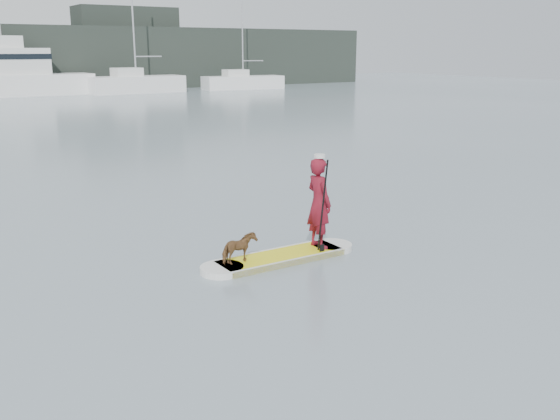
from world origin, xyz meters
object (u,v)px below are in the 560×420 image
sailboat_e (136,83)px  motor_yacht_a (19,74)px  paddler (319,203)px  dog (239,248)px  sailboat_f (242,81)px  paddleboard (280,257)px

sailboat_e → motor_yacht_a: sailboat_e is taller
paddler → dog: (-1.79, 0.01, -0.62)m
motor_yacht_a → sailboat_e: bearing=-12.8°
dog → sailboat_f: 52.36m
paddler → motor_yacht_a: bearing=-3.0°
sailboat_f → dog: bearing=-114.2°
paddler → sailboat_f: bearing=-26.4°
paddler → motor_yacht_a: size_ratio=0.16×
paddleboard → dog: size_ratio=5.00×
paddleboard → motor_yacht_a: (4.66, 48.06, 1.78)m
paddleboard → paddler: 1.31m
sailboat_f → motor_yacht_a: 20.52m
dog → paddler: bearing=-97.9°
paddler → motor_yacht_a: motor_yacht_a is taller
paddler → motor_yacht_a: (3.75, 48.07, 0.83)m
paddler → sailboat_e: sailboat_e is taller
paddleboard → sailboat_e: bearing=73.3°
sailboat_f → paddleboard: bearing=-113.3°
dog → sailboat_e: (15.01, 45.96, 0.50)m
sailboat_f → motor_yacht_a: size_ratio=1.10×
paddleboard → dog: 0.95m
paddleboard → paddler: paddler is taller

